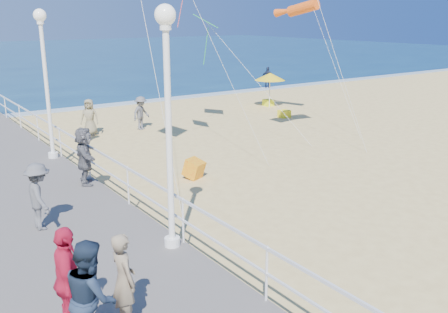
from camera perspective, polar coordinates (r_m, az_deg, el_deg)
ground at (r=14.94m, az=12.42°, el=-6.13°), size 160.00×160.00×0.00m
surf_line at (r=31.97m, az=-15.61°, el=5.40°), size 160.00×1.20×0.04m
boardwalk at (r=11.03m, az=-15.96°, el=-13.50°), size 5.00×44.00×0.40m
railing at (r=11.48m, az=-4.73°, el=-5.91°), size 0.05×42.00×0.55m
lamp_post_mid at (r=10.68m, az=-6.42°, el=5.87°), size 0.44×0.44×5.32m
lamp_post_far at (r=19.01m, az=-19.79°, el=9.38°), size 0.44×0.44×5.32m
spectator_2 at (r=12.99m, az=-20.39°, el=-4.30°), size 0.63×1.09×1.68m
spectator_3 at (r=8.72m, az=-17.47°, el=-13.43°), size 0.72×1.18×1.87m
spectator_5 at (r=16.00m, az=-15.64°, el=0.07°), size 0.99×1.77×1.82m
spectator_6 at (r=8.71m, az=-11.38°, el=-13.70°), size 0.40×0.61×1.68m
spectator_7 at (r=8.18m, az=-14.96°, el=-15.26°), size 0.83×1.00×1.88m
beach_walker_a at (r=25.13m, az=-9.46°, el=4.92°), size 1.23×1.00×1.66m
beach_walker_b at (r=39.46m, az=5.03°, el=8.97°), size 0.94×1.01×1.67m
beach_walker_c at (r=24.41m, az=-15.11°, el=4.35°), size 1.01×0.95×1.73m
box_kite at (r=17.37m, az=-3.45°, el=-1.60°), size 0.79×0.87×0.74m
beach_umbrella at (r=30.84m, az=5.28°, el=9.08°), size 1.90×1.90×2.14m
beach_chair_left at (r=31.73m, az=5.07°, el=6.15°), size 0.55×0.55×0.40m
beach_chair_right at (r=28.17m, az=6.90°, el=4.88°), size 0.55×0.55×0.40m
kite_windsock at (r=27.03m, az=9.04°, el=16.42°), size 1.05×2.94×1.14m
kite_diamond_green at (r=24.55m, az=-2.11°, el=15.22°), size 1.69×1.73×0.64m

